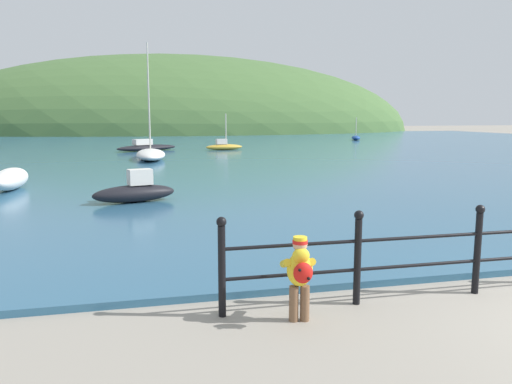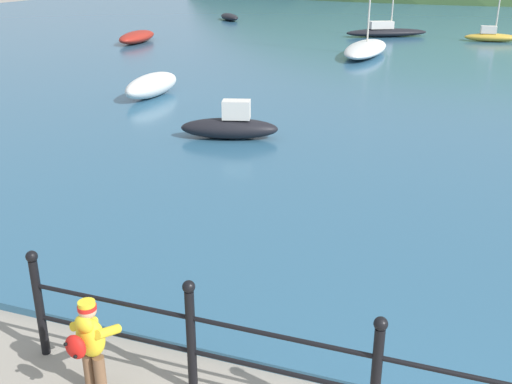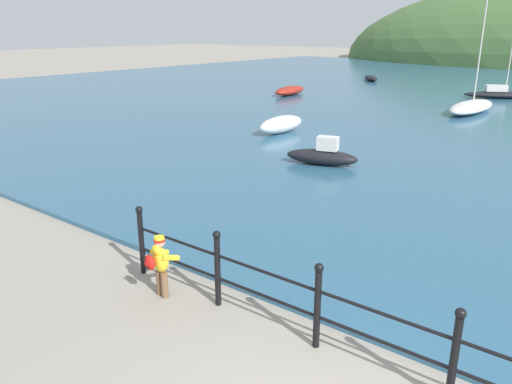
{
  "view_description": "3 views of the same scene",
  "coord_description": "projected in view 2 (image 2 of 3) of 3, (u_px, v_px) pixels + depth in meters",
  "views": [
    {
      "loc": [
        -5.42,
        -4.09,
        2.37
      ],
      "look_at": [
        -3.11,
        5.79,
        0.8
      ],
      "focal_mm": 35.0,
      "sensor_mm": 36.0,
      "label": 1
    },
    {
      "loc": [
        -0.65,
        -2.71,
        3.92
      ],
      "look_at": [
        -3.35,
        4.8,
        0.77
      ],
      "focal_mm": 42.0,
      "sensor_mm": 36.0,
      "label": 2
    },
    {
      "loc": [
        1.72,
        -3.43,
        3.99
      ],
      "look_at": [
        -4.37,
        4.46,
        0.72
      ],
      "focal_mm": 35.0,
      "sensor_mm": 36.0,
      "label": 3
    }
  ],
  "objects": [
    {
      "name": "boat_far_right",
      "position": [
        230.0,
        126.0,
        13.34
      ],
      "size": [
        2.28,
        1.24,
        0.86
      ],
      "color": "black",
      "rests_on": "water"
    },
    {
      "name": "boat_red_dinghy",
      "position": [
        137.0,
        37.0,
        28.13
      ],
      "size": [
        1.49,
        3.31,
        0.53
      ],
      "color": "maroon",
      "rests_on": "water"
    },
    {
      "name": "boat_nearest_quay",
      "position": [
        366.0,
        48.0,
        24.55
      ],
      "size": [
        1.5,
        4.92,
        5.92
      ],
      "color": "silver",
      "rests_on": "water"
    },
    {
      "name": "boat_twin_mast",
      "position": [
        386.0,
        31.0,
        30.19
      ],
      "size": [
        4.19,
        2.87,
        5.01
      ],
      "color": "black",
      "rests_on": "water"
    },
    {
      "name": "child_in_coat",
      "position": [
        89.0,
        340.0,
        5.54
      ],
      "size": [
        0.41,
        0.55,
        1.0
      ],
      "color": "brown",
      "rests_on": "ground"
    },
    {
      "name": "boat_far_left",
      "position": [
        152.0,
        85.0,
        17.32
      ],
      "size": [
        0.92,
        2.52,
        0.66
      ],
      "color": "silver",
      "rests_on": "water"
    },
    {
      "name": "boat_blue_hull",
      "position": [
        491.0,
        36.0,
        28.47
      ],
      "size": [
        2.57,
        1.07,
        2.37
      ],
      "color": "gold",
      "rests_on": "water"
    },
    {
      "name": "boat_green_fishing",
      "position": [
        229.0,
        17.0,
        37.81
      ],
      "size": [
        2.25,
        2.5,
        0.43
      ],
      "color": "black",
      "rests_on": "water"
    },
    {
      "name": "water",
      "position": [
        490.0,
        34.0,
        31.59
      ],
      "size": [
        80.0,
        60.0,
        0.1
      ],
      "primitive_type": "cube",
      "color": "#2D5B7A",
      "rests_on": "ground"
    }
  ]
}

